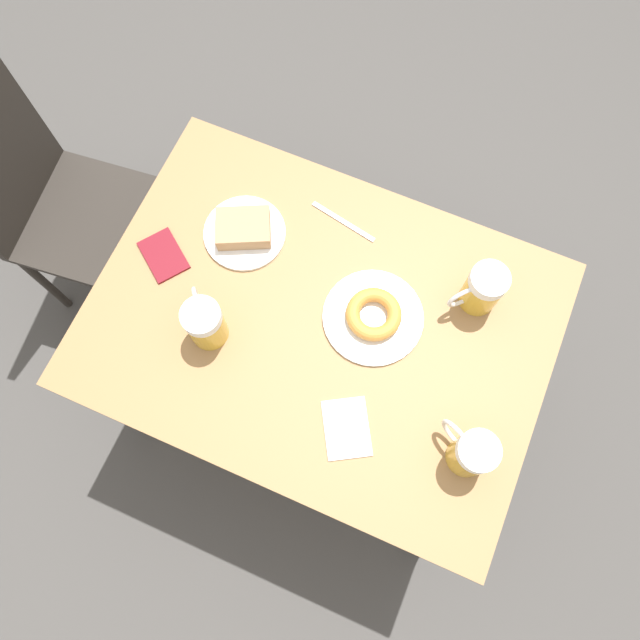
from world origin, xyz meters
TOP-DOWN VIEW (x-y plane):
  - ground_plane at (0.00, 0.00)m, footprint 8.00×8.00m
  - table at (0.00, 0.00)m, footprint 0.80×1.09m
  - chair at (0.11, 0.93)m, footprint 0.44×0.44m
  - plate_with_cake at (0.14, 0.27)m, footprint 0.21×0.21m
  - plate_with_donut at (0.06, -0.11)m, footprint 0.24×0.24m
  - beer_mug_left at (-0.12, 0.23)m, footprint 0.12×0.11m
  - beer_mug_center at (0.20, -0.32)m, footprint 0.12×0.11m
  - beer_mug_right at (-0.16, -0.42)m, footprint 0.09×0.13m
  - napkin_folded at (-0.21, -0.16)m, footprint 0.17×0.16m
  - fork at (0.27, 0.05)m, footprint 0.05×0.18m
  - passport_near_edge at (0.01, 0.43)m, footprint 0.15×0.15m

SIDE VIEW (x-z plane):
  - ground_plane at x=0.00m, z-range 0.00..0.00m
  - chair at x=0.11m, z-range 0.09..1.02m
  - table at x=0.00m, z-range 0.32..1.08m
  - fork at x=0.27m, z-range 0.76..0.77m
  - napkin_folded at x=-0.21m, z-range 0.76..0.77m
  - passport_near_edge at x=0.01m, z-range 0.76..0.77m
  - plate_with_donut at x=0.06m, z-range 0.76..0.80m
  - plate_with_cake at x=0.14m, z-range 0.76..0.81m
  - beer_mug_left at x=-0.12m, z-range 0.76..0.90m
  - beer_mug_center at x=0.20m, z-range 0.76..0.90m
  - beer_mug_right at x=-0.16m, z-range 0.76..0.90m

